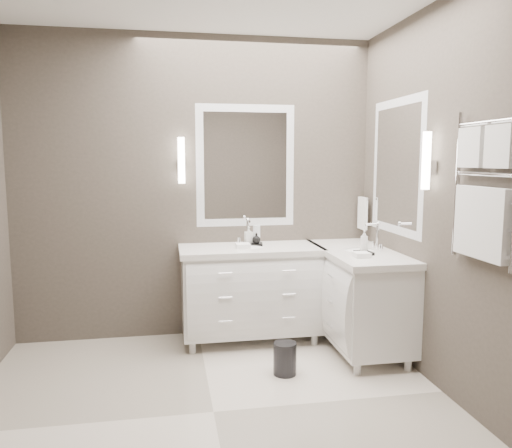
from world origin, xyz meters
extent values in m
cube|color=silver|center=(0.00, 0.00, -0.01)|extent=(3.20, 3.00, 0.01)
cube|color=#463F38|center=(0.00, 1.50, 1.35)|extent=(3.20, 0.01, 2.70)
cube|color=#463F38|center=(0.00, -1.50, 1.35)|extent=(3.20, 0.01, 2.70)
cube|color=#463F38|center=(1.60, 0.00, 1.35)|extent=(0.01, 3.00, 2.70)
cube|color=white|center=(0.45, 1.23, 0.45)|extent=(1.20, 0.55, 0.70)
cube|color=white|center=(0.45, 1.23, 0.82)|extent=(1.24, 0.59, 0.05)
ellipsoid|color=white|center=(0.45, 1.23, 0.81)|extent=(0.36, 0.28, 0.12)
cylinder|color=white|center=(0.45, 1.39, 0.96)|extent=(0.02, 0.02, 0.22)
cube|color=white|center=(1.33, 0.90, 0.45)|extent=(0.55, 1.20, 0.70)
cube|color=white|center=(1.33, 0.90, 0.82)|extent=(0.59, 1.24, 0.05)
ellipsoid|color=white|center=(1.33, 0.90, 0.81)|extent=(0.36, 0.28, 0.12)
cylinder|color=white|center=(1.49, 0.90, 0.96)|extent=(0.02, 0.02, 0.22)
cube|color=white|center=(0.45, 1.49, 1.55)|extent=(0.90, 0.02, 1.10)
cube|color=white|center=(0.45, 1.49, 1.55)|extent=(0.77, 0.02, 0.96)
cube|color=white|center=(1.59, 0.80, 1.55)|extent=(0.02, 0.90, 1.10)
cube|color=white|center=(1.59, 0.80, 1.55)|extent=(0.02, 0.90, 0.96)
cube|color=white|center=(-0.13, 1.43, 1.55)|extent=(0.05, 0.05, 0.10)
cylinder|color=white|center=(-0.13, 1.43, 1.60)|extent=(0.06, 0.06, 0.40)
cube|color=white|center=(1.53, 0.22, 1.55)|extent=(0.05, 0.05, 0.10)
cylinder|color=white|center=(1.53, 0.22, 1.60)|extent=(0.06, 0.06, 0.40)
cylinder|color=white|center=(1.55, 1.36, 1.25)|extent=(0.02, 0.22, 0.02)
cube|color=white|center=(1.54, 1.36, 1.11)|extent=(0.03, 0.17, 0.30)
cylinder|color=white|center=(1.56, -0.12, 1.45)|extent=(0.03, 0.03, 0.90)
cube|color=white|center=(1.55, -0.53, 1.68)|extent=(0.06, 0.22, 0.24)
cube|color=white|center=(1.55, -0.27, 1.68)|extent=(0.06, 0.22, 0.24)
cube|color=white|center=(1.55, -0.40, 1.24)|extent=(0.06, 0.46, 0.42)
cylinder|color=black|center=(0.58, 0.47, 0.12)|extent=(0.18, 0.18, 0.24)
cube|color=black|center=(0.47, 1.26, 0.86)|extent=(0.19, 0.15, 0.03)
cube|color=black|center=(1.29, 0.72, 0.86)|extent=(0.13, 0.16, 0.02)
cylinder|color=silver|center=(0.51, 1.26, 0.94)|extent=(0.08, 0.08, 0.19)
imported|color=white|center=(0.44, 1.28, 0.95)|extent=(0.07, 0.07, 0.14)
imported|color=black|center=(0.50, 1.23, 0.92)|extent=(0.08, 0.08, 0.09)
imported|color=white|center=(1.29, 0.72, 0.96)|extent=(0.08, 0.08, 0.17)
camera|label=1|loc=(-0.27, -3.02, 1.61)|focal=35.00mm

